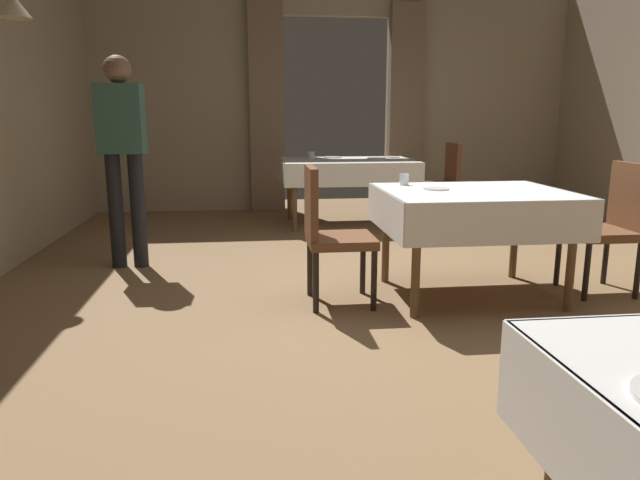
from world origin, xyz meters
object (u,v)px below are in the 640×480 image
dining_table_mid (473,204)px  plate_far_a (392,157)px  chair_mid_left (329,229)px  plate_far_d (332,157)px  dining_table_far (347,167)px  chair_far_right (443,179)px  chair_mid_right (612,222)px  glass_mid_a (404,179)px  person_waiter_by_doorway (122,144)px  glass_far_b (311,155)px  plate_far_c (376,158)px  plate_mid_b (436,189)px

dining_table_mid → plate_far_a: (0.18, 3.12, 0.10)m
chair_mid_left → plate_far_d: size_ratio=4.18×
plate_far_a → plate_far_d: (-0.72, 0.05, 0.00)m
dining_table_far → chair_far_right: 1.16m
chair_mid_left → plate_far_a: 3.41m
dining_table_mid → chair_mid_right: size_ratio=1.36×
glass_mid_a → person_waiter_by_doorway: (-2.15, 0.75, 0.23)m
glass_far_b → plate_far_a: bearing=5.1°
chair_far_right → person_waiter_by_doorway: person_waiter_by_doorway is taller
dining_table_mid → glass_far_b: 3.15m
chair_mid_right → glass_mid_a: size_ratio=11.15×
plate_far_c → person_waiter_by_doorway: (-2.51, -1.88, 0.27)m
plate_far_a → plate_far_d: bearing=175.9°
plate_far_d → chair_mid_right: bearing=-64.2°
dining_table_far → plate_far_c: (0.37, 0.14, 0.09)m
dining_table_mid → glass_far_b: (-0.81, 3.04, 0.14)m
chair_mid_right → glass_mid_a: chair_mid_right is taller
chair_mid_right → glass_far_b: (-1.83, 3.07, 0.28)m
chair_far_right → plate_mid_b: (-0.99, -2.80, 0.24)m
glass_mid_a → person_waiter_by_doorway: bearing=160.9°
dining_table_mid → chair_mid_right: 1.03m
glass_mid_a → plate_far_d: 2.82m
dining_table_mid → person_waiter_by_doorway: person_waiter_by_doorway is taller
chair_far_right → plate_mid_b: size_ratio=5.15×
dining_table_far → plate_mid_b: plate_mid_b is taller
plate_far_c → dining_table_mid: bearing=-89.2°
dining_table_mid → plate_far_c: (-0.04, 2.99, 0.10)m
dining_table_mid → dining_table_far: size_ratio=0.83×
plate_mid_b → plate_far_d: bearing=95.3°
plate_far_d → person_waiter_by_doorway: (-2.01, -2.07, 0.27)m
plate_far_d → glass_far_b: bearing=-153.0°
dining_table_mid → chair_far_right: 2.97m
glass_far_b → plate_far_c: glass_far_b is taller
dining_table_far → chair_mid_left: size_ratio=1.65×
plate_far_d → plate_far_a: bearing=-4.1°
plate_far_d → chair_far_right: bearing=-13.4°
plate_far_a → chair_mid_left: bearing=-110.7°
glass_mid_a → glass_far_b: bearing=98.7°
plate_mid_b → glass_far_b: glass_far_b is taller
chair_mid_left → plate_far_a: size_ratio=5.06×
dining_table_far → chair_mid_right: 3.22m
glass_far_b → chair_mid_left: bearing=-93.8°
chair_mid_left → glass_mid_a: bearing=34.3°
dining_table_far → chair_mid_right: bearing=-63.7°
chair_far_right → plate_far_d: size_ratio=4.18×
chair_mid_right → plate_far_a: bearing=104.7°
dining_table_mid → chair_mid_left: bearing=-176.6°
chair_mid_left → chair_far_right: (1.76, 2.93, 0.00)m
chair_far_right → glass_mid_a: (-1.14, -2.51, 0.28)m
chair_mid_right → chair_mid_left: size_ratio=1.00×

